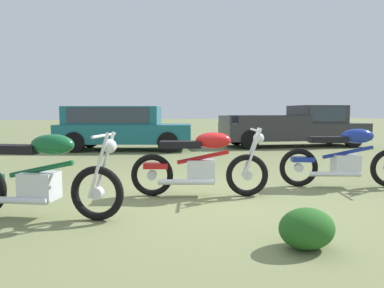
{
  "coord_description": "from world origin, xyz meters",
  "views": [
    {
      "loc": [
        -2.06,
        -4.48,
        1.24
      ],
      "look_at": [
        0.59,
        2.38,
        0.58
      ],
      "focal_mm": 33.01,
      "sensor_mm": 36.0,
      "label": 1
    }
  ],
  "objects_px": {
    "car_teal": "(120,125)",
    "shrub_low": "(307,228)",
    "motorcycle_green": "(40,177)",
    "motorcycle_blue": "(346,158)",
    "pickup_truck_charcoal": "(300,126)",
    "motorcycle_red": "(201,164)"
  },
  "relations": [
    {
      "from": "car_teal",
      "to": "shrub_low",
      "type": "bearing_deg",
      "value": -67.85
    },
    {
      "from": "motorcycle_green",
      "to": "car_teal",
      "type": "xyz_separation_m",
      "value": [
        2.18,
        7.29,
        0.34
      ]
    },
    {
      "from": "motorcycle_blue",
      "to": "pickup_truck_charcoal",
      "type": "height_order",
      "value": "pickup_truck_charcoal"
    },
    {
      "from": "motorcycle_red",
      "to": "car_teal",
      "type": "distance_m",
      "value": 6.98
    },
    {
      "from": "motorcycle_red",
      "to": "shrub_low",
      "type": "xyz_separation_m",
      "value": [
        0.11,
        -2.22,
        -0.3
      ]
    },
    {
      "from": "motorcycle_red",
      "to": "pickup_truck_charcoal",
      "type": "xyz_separation_m",
      "value": [
        6.37,
        5.87,
        0.27
      ]
    },
    {
      "from": "pickup_truck_charcoal",
      "to": "shrub_low",
      "type": "height_order",
      "value": "pickup_truck_charcoal"
    },
    {
      "from": "motorcycle_blue",
      "to": "shrub_low",
      "type": "bearing_deg",
      "value": -117.09
    },
    {
      "from": "car_teal",
      "to": "shrub_low",
      "type": "distance_m",
      "value": 9.21
    },
    {
      "from": "motorcycle_green",
      "to": "motorcycle_red",
      "type": "height_order",
      "value": "same"
    },
    {
      "from": "motorcycle_green",
      "to": "shrub_low",
      "type": "height_order",
      "value": "motorcycle_green"
    },
    {
      "from": "shrub_low",
      "to": "motorcycle_green",
      "type": "bearing_deg",
      "value": 140.47
    },
    {
      "from": "motorcycle_blue",
      "to": "shrub_low",
      "type": "distance_m",
      "value": 3.08
    },
    {
      "from": "motorcycle_green",
      "to": "shrub_low",
      "type": "distance_m",
      "value": 2.99
    },
    {
      "from": "motorcycle_blue",
      "to": "motorcycle_red",
      "type": "bearing_deg",
      "value": -162.66
    },
    {
      "from": "motorcycle_green",
      "to": "motorcycle_blue",
      "type": "distance_m",
      "value": 4.66
    },
    {
      "from": "motorcycle_blue",
      "to": "car_teal",
      "type": "relative_size",
      "value": 0.43
    },
    {
      "from": "car_teal",
      "to": "shrub_low",
      "type": "relative_size",
      "value": 8.73
    },
    {
      "from": "motorcycle_blue",
      "to": "pickup_truck_charcoal",
      "type": "bearing_deg",
      "value": 81.24
    },
    {
      "from": "motorcycle_green",
      "to": "motorcycle_blue",
      "type": "height_order",
      "value": "same"
    },
    {
      "from": "car_teal",
      "to": "pickup_truck_charcoal",
      "type": "bearing_deg",
      "value": 11.7
    },
    {
      "from": "motorcycle_red",
      "to": "pickup_truck_charcoal",
      "type": "relative_size",
      "value": 0.35
    }
  ]
}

